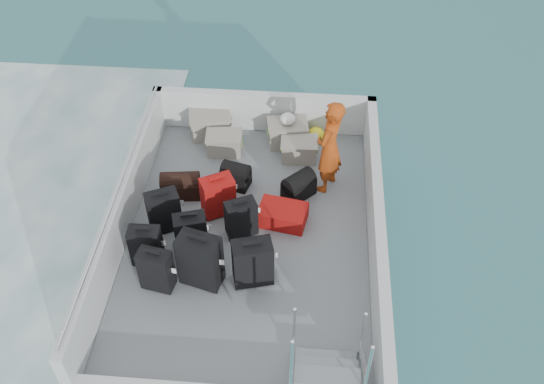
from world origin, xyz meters
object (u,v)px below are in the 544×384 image
(suitcase_1, at_px, (146,246))
(crate_1, at_px, (224,144))
(suitcase_0, at_px, (156,271))
(passenger, at_px, (329,147))
(crate_3, at_px, (299,150))
(suitcase_8, at_px, (283,215))
(crate_2, at_px, (287,134))
(suitcase_5, at_px, (218,196))
(suitcase_7, at_px, (241,219))
(suitcase_2, at_px, (164,212))
(suitcase_6, at_px, (253,263))
(crate_0, at_px, (210,125))
(suitcase_4, at_px, (191,234))
(suitcase_3, at_px, (200,261))

(suitcase_1, height_order, crate_1, suitcase_1)
(suitcase_0, relative_size, passenger, 0.42)
(crate_3, distance_m, passenger, 0.96)
(suitcase_8, xyz_separation_m, crate_2, (-0.04, 1.77, 0.05))
(suitcase_5, relative_size, suitcase_7, 1.08)
(suitcase_2, xyz_separation_m, suitcase_6, (1.32, -0.83, 0.03))
(suitcase_8, bearing_deg, crate_2, 11.91)
(passenger, bearing_deg, suitcase_7, -23.92)
(suitcase_1, distance_m, crate_0, 2.79)
(suitcase_5, height_order, suitcase_7, suitcase_5)
(suitcase_0, distance_m, crate_2, 3.38)
(suitcase_4, height_order, passenger, passenger)
(suitcase_4, relative_size, crate_0, 1.01)
(crate_1, distance_m, passenger, 1.87)
(suitcase_8, bearing_deg, suitcase_2, 109.15)
(suitcase_5, xyz_separation_m, crate_2, (0.88, 1.66, -0.13))
(suitcase_5, bearing_deg, suitcase_6, -90.52)
(suitcase_5, distance_m, crate_0, 1.82)
(suitcase_0, xyz_separation_m, suitcase_3, (0.54, 0.13, 0.08))
(suitcase_7, bearing_deg, suitcase_8, 0.60)
(suitcase_1, distance_m, suitcase_7, 1.32)
(passenger, bearing_deg, suitcase_4, -28.06)
(suitcase_4, height_order, crate_2, suitcase_4)
(suitcase_4, distance_m, crate_3, 2.43)
(suitcase_6, bearing_deg, crate_1, 90.52)
(suitcase_5, xyz_separation_m, suitcase_6, (0.62, -1.19, 0.03))
(suitcase_0, distance_m, suitcase_6, 1.21)
(suitcase_1, distance_m, crate_2, 3.14)
(suitcase_1, height_order, suitcase_3, suitcase_3)
(suitcase_5, xyz_separation_m, crate_3, (1.09, 1.28, -0.15))
(suitcase_7, height_order, crate_1, suitcase_7)
(suitcase_7, bearing_deg, crate_1, 79.78)
(suitcase_1, height_order, suitcase_2, suitcase_2)
(suitcase_4, height_order, suitcase_6, suitcase_6)
(suitcase_3, distance_m, crate_1, 2.61)
(suitcase_8, xyz_separation_m, crate_3, (0.17, 1.39, 0.03))
(suitcase_2, height_order, suitcase_5, suitcase_2)
(suitcase_1, xyz_separation_m, suitcase_8, (1.73, 0.87, -0.17))
(passenger, bearing_deg, suitcase_6, -2.55)
(suitcase_0, relative_size, suitcase_4, 1.01)
(crate_3, bearing_deg, crate_0, 161.71)
(suitcase_4, relative_size, suitcase_7, 1.07)
(crate_0, bearing_deg, suitcase_3, -83.44)
(suitcase_0, xyz_separation_m, suitcase_4, (0.33, 0.65, -0.00))
(suitcase_5, bearing_deg, suitcase_4, -137.11)
(crate_0, bearing_deg, crate_2, -5.14)
(suitcase_8, bearing_deg, suitcase_0, 140.65)
(suitcase_6, relative_size, suitcase_7, 1.18)
(crate_2, bearing_deg, suitcase_2, -128.22)
(suitcase_1, height_order, passenger, passenger)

